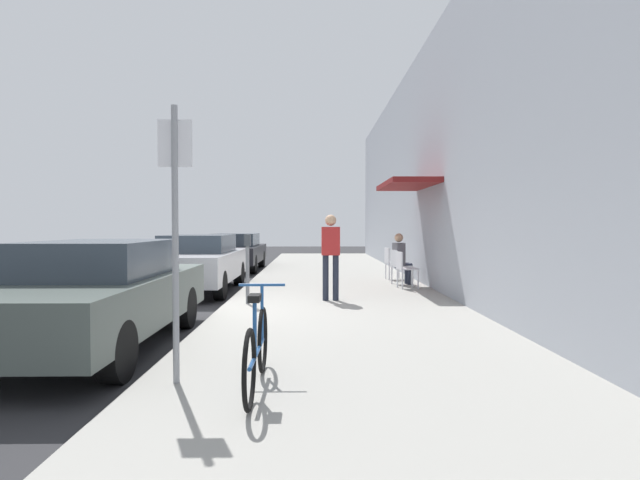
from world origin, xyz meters
TOP-DOWN VIEW (x-y plane):
  - ground_plane at (0.00, 0.00)m, footprint 60.00×60.00m
  - sidewalk_slab at (2.25, 2.00)m, footprint 4.50×32.00m
  - building_facade at (4.65, 2.01)m, footprint 1.40×32.00m
  - parked_car_0 at (-1.10, -2.24)m, footprint 1.80×4.40m
  - parked_car_1 at (-1.10, 3.40)m, footprint 1.80×4.40m
  - parked_car_2 at (-1.10, 9.28)m, footprint 1.80×4.40m
  - parking_meter at (0.45, 0.73)m, footprint 0.12×0.10m
  - street_sign at (0.40, -4.02)m, footprint 0.32×0.06m
  - bicycle_0 at (1.18, -4.22)m, footprint 0.46×1.71m
  - cafe_chair_0 at (3.85, 3.04)m, footprint 0.49×0.49m
  - cafe_chair_1 at (3.85, 3.84)m, footprint 0.52×0.52m
  - seated_patron_1 at (3.91, 3.85)m, footprint 0.48×0.43m
  - cafe_chair_2 at (3.85, 5.00)m, footprint 0.49×0.49m
  - pedestrian_standing at (2.04, 1.15)m, footprint 0.36×0.22m

SIDE VIEW (x-z plane):
  - ground_plane at x=0.00m, z-range 0.00..0.00m
  - sidewalk_slab at x=2.25m, z-range 0.00..0.12m
  - bicycle_0 at x=1.18m, z-range 0.03..0.93m
  - cafe_chair_0 at x=3.85m, z-range 0.19..1.06m
  - cafe_chair_1 at x=3.85m, z-range 0.19..1.06m
  - cafe_chair_2 at x=3.85m, z-range 0.19..1.06m
  - parked_car_2 at x=-1.10m, z-range 0.03..1.36m
  - parked_car_1 at x=-1.10m, z-range 0.04..1.42m
  - parked_car_0 at x=-1.10m, z-range 0.03..1.43m
  - seated_patron_1 at x=3.91m, z-range 0.17..1.46m
  - parking_meter at x=0.45m, z-range 0.23..1.55m
  - pedestrian_standing at x=2.04m, z-range 0.27..1.97m
  - street_sign at x=0.40m, z-range 0.34..2.94m
  - building_facade at x=4.65m, z-range 0.00..6.21m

